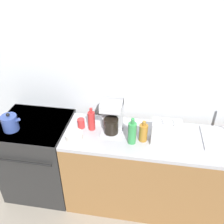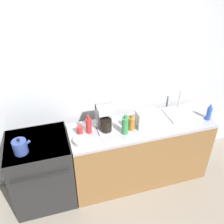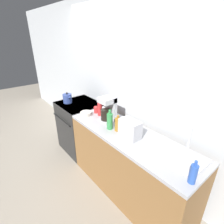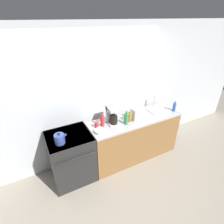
{
  "view_description": "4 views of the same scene",
  "coord_description": "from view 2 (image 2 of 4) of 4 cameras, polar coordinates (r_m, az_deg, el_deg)",
  "views": [
    {
      "loc": [
        0.5,
        -1.58,
        2.43
      ],
      "look_at": [
        0.19,
        0.34,
        1.14
      ],
      "focal_mm": 40.0,
      "sensor_mm": 36.0,
      "label": 1
    },
    {
      "loc": [
        -0.43,
        -2.03,
        2.78
      ],
      "look_at": [
        0.27,
        0.31,
        1.18
      ],
      "focal_mm": 40.0,
      "sensor_mm": 36.0,
      "label": 2
    },
    {
      "loc": [
        1.93,
        -1.03,
        2.06
      ],
      "look_at": [
        0.25,
        0.35,
        1.07
      ],
      "focal_mm": 28.0,
      "sensor_mm": 36.0,
      "label": 3
    },
    {
      "loc": [
        -1.07,
        -2.06,
        2.65
      ],
      "look_at": [
        0.17,
        0.33,
        1.16
      ],
      "focal_mm": 28.0,
      "sensor_mm": 36.0,
      "label": 4
    }
  ],
  "objects": [
    {
      "name": "toaster",
      "position": [
        3.09,
        7.94,
        -1.54
      ],
      "size": [
        0.26,
        0.15,
        0.22
      ],
      "color": "#BCBCC1",
      "rests_on": "counter_block"
    },
    {
      "name": "bottle_blue",
      "position": [
        3.42,
        21.26,
        -0.29
      ],
      "size": [
        0.06,
        0.06,
        0.22
      ],
      "color": "#2D56B7",
      "rests_on": "counter_block"
    },
    {
      "name": "wall_back",
      "position": [
        3.14,
        -6.79,
        4.92
      ],
      "size": [
        8.0,
        0.05,
        2.6
      ],
      "color": "silver",
      "rests_on": "ground_plane"
    },
    {
      "name": "kettle",
      "position": [
        2.87,
        -20.26,
        -7.45
      ],
      "size": [
        0.19,
        0.15,
        0.19
      ],
      "color": "#33478C",
      "rests_on": "stove"
    },
    {
      "name": "counter_block",
      "position": [
        3.46,
        6.35,
        -9.11
      ],
      "size": [
        1.84,
        0.59,
        0.92
      ],
      "color": "brown",
      "rests_on": "ground_plane"
    },
    {
      "name": "bottle_green",
      "position": [
        2.95,
        3.01,
        -3.12
      ],
      "size": [
        0.08,
        0.08,
        0.26
      ],
      "color": "#338C47",
      "rests_on": "counter_block"
    },
    {
      "name": "coffee_maker",
      "position": [
        2.97,
        -1.62,
        -1.29
      ],
      "size": [
        0.2,
        0.2,
        0.34
      ],
      "color": "#B7B7BC",
      "rests_on": "counter_block"
    },
    {
      "name": "ground_plane",
      "position": [
        3.47,
        -2.93,
        -20.08
      ],
      "size": [
        12.0,
        12.0,
        0.0
      ],
      "primitive_type": "plane",
      "color": "gray"
    },
    {
      "name": "bottle_red",
      "position": [
        2.97,
        -5.35,
        -3.08
      ],
      "size": [
        0.07,
        0.07,
        0.24
      ],
      "color": "#B72828",
      "rests_on": "counter_block"
    },
    {
      "name": "bowl",
      "position": [
        2.88,
        -7.18,
        -6.56
      ],
      "size": [
        0.17,
        0.17,
        0.05
      ],
      "color": "beige",
      "rests_on": "counter_block"
    },
    {
      "name": "cup_red",
      "position": [
        3.0,
        -7.38,
        -4.14
      ],
      "size": [
        0.07,
        0.07,
        0.1
      ],
      "color": "red",
      "rests_on": "counter_block"
    },
    {
      "name": "stove",
      "position": [
        3.3,
        -15.69,
        -12.64
      ],
      "size": [
        0.72,
        0.69,
        0.92
      ],
      "color": "black",
      "rests_on": "ground_plane"
    },
    {
      "name": "bottle_amber",
      "position": [
        3.03,
        4.46,
        -2.6
      ],
      "size": [
        0.08,
        0.08,
        0.21
      ],
      "color": "#9E6B23",
      "rests_on": "counter_block"
    },
    {
      "name": "sink_tray",
      "position": [
        3.48,
        15.93,
        -0.11
      ],
      "size": [
        0.47,
        0.36,
        0.28
      ],
      "color": "#B7B7BC",
      "rests_on": "counter_block"
    }
  ]
}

